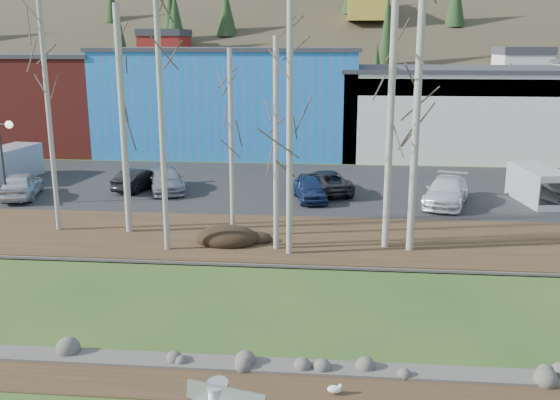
# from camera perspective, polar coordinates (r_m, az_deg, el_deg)

# --- Properties ---
(dirt_strip) EXTENTS (80.00, 1.80, 0.03)m
(dirt_strip) POSITION_cam_1_polar(r_m,az_deg,el_deg) (16.93, -4.67, -16.45)
(dirt_strip) COLOR #382616
(dirt_strip) RESTS_ON ground
(near_bank_rocks) EXTENTS (80.00, 0.80, 0.50)m
(near_bank_rocks) POSITION_cam_1_polar(r_m,az_deg,el_deg) (17.79, -4.10, -14.87)
(near_bank_rocks) COLOR #47423D
(near_bank_rocks) RESTS_ON ground
(river) EXTENTS (80.00, 8.00, 0.90)m
(river) POSITION_cam_1_polar(r_m,az_deg,el_deg) (21.43, -2.29, -9.59)
(river) COLOR #152031
(river) RESTS_ON ground
(far_bank_rocks) EXTENTS (80.00, 0.80, 0.46)m
(far_bank_rocks) POSITION_cam_1_polar(r_m,az_deg,el_deg) (25.21, -1.05, -5.86)
(far_bank_rocks) COLOR #47423D
(far_bank_rocks) RESTS_ON ground
(far_bank) EXTENTS (80.00, 7.00, 0.15)m
(far_bank) POSITION_cam_1_polar(r_m,az_deg,el_deg) (28.19, -0.32, -3.51)
(far_bank) COLOR #382616
(far_bank) RESTS_ON ground
(parking_lot) EXTENTS (80.00, 14.00, 0.14)m
(parking_lot) POSITION_cam_1_polar(r_m,az_deg,el_deg) (38.30, 1.24, 1.23)
(parking_lot) COLOR black
(parking_lot) RESTS_ON ground
(building_brick) EXTENTS (16.32, 12.24, 7.80)m
(building_brick) POSITION_cam_1_polar(r_m,az_deg,el_deg) (57.96, -22.29, 8.43)
(building_brick) COLOR maroon
(building_brick) RESTS_ON ground
(building_blue) EXTENTS (20.40, 12.24, 8.30)m
(building_blue) POSITION_cam_1_polar(r_m,az_deg,el_deg) (52.16, -4.26, 9.18)
(building_blue) COLOR #157CD0
(building_blue) RESTS_ON ground
(building_white) EXTENTS (18.36, 12.24, 6.80)m
(building_white) POSITION_cam_1_polar(r_m,az_deg,el_deg) (52.32, 15.78, 7.89)
(building_white) COLOR silver
(building_white) RESTS_ON ground
(seagull) EXTENTS (0.43, 0.20, 0.31)m
(seagull) POSITION_cam_1_polar(r_m,az_deg,el_deg) (16.44, 5.03, -16.84)
(seagull) COLOR gold
(seagull) RESTS_ON ground
(dirt_mound) EXTENTS (2.77, 1.96, 0.54)m
(dirt_mound) POSITION_cam_1_polar(r_m,az_deg,el_deg) (27.37, -4.84, -3.35)
(dirt_mound) COLOR black
(dirt_mound) RESTS_ON far_bank
(birch_0) EXTENTS (0.22, 0.22, 10.94)m
(birch_0) POSITION_cam_1_polar(r_m,az_deg,el_deg) (30.00, -20.40, 7.52)
(birch_0) COLOR #BAB5A8
(birch_0) RESTS_ON far_bank
(birch_1) EXTENTS (0.30, 0.30, 10.14)m
(birch_1) POSITION_cam_1_polar(r_m,az_deg,el_deg) (28.79, -14.16, 6.93)
(birch_1) COLOR #BAB5A8
(birch_1) RESTS_ON far_bank
(birch_2) EXTENTS (0.23, 0.23, 10.55)m
(birch_2) POSITION_cam_1_polar(r_m,az_deg,el_deg) (25.77, -10.77, 6.77)
(birch_2) COLOR #BAB5A8
(birch_2) RESTS_ON far_bank
(birch_3) EXTENTS (0.25, 0.25, 10.37)m
(birch_3) POSITION_cam_1_polar(r_m,az_deg,el_deg) (24.84, 0.89, 6.53)
(birch_3) COLOR #BAB5A8
(birch_3) RESTS_ON far_bank
(birch_4) EXTENTS (0.21, 0.21, 8.27)m
(birch_4) POSITION_cam_1_polar(r_m,az_deg,el_deg) (27.44, -4.46, 5.01)
(birch_4) COLOR #BAB5A8
(birch_4) RESTS_ON far_bank
(birch_5) EXTENTS (0.23, 0.23, 8.76)m
(birch_5) POSITION_cam_1_polar(r_m,az_deg,el_deg) (25.56, -0.37, 4.93)
(birch_5) COLOR #BAB5A8
(birch_5) RESTS_ON far_bank
(birch_6) EXTENTS (0.31, 0.31, 11.46)m
(birch_6) POSITION_cam_1_polar(r_m,az_deg,el_deg) (25.80, 12.38, 7.71)
(birch_6) COLOR #BAB5A8
(birch_6) RESTS_ON far_bank
(birch_7) EXTENTS (0.29, 0.29, 10.62)m
(birch_7) POSITION_cam_1_polar(r_m,az_deg,el_deg) (26.07, 10.05, 6.96)
(birch_7) COLOR #BAB5A8
(birch_7) RESTS_ON far_bank
(street_lamp) EXTENTS (1.71, 0.65, 4.54)m
(street_lamp) POSITION_cam_1_polar(r_m,az_deg,el_deg) (36.40, -24.23, 5.14)
(street_lamp) COLOR #262628
(street_lamp) RESTS_ON parking_lot
(car_0) EXTENTS (2.77, 4.63, 1.48)m
(car_0) POSITION_cam_1_polar(r_m,az_deg,el_deg) (38.03, -22.56, 1.29)
(car_0) COLOR silver
(car_0) RESTS_ON parking_lot
(car_1) EXTENTS (2.27, 4.08, 1.27)m
(car_1) POSITION_cam_1_polar(r_m,az_deg,el_deg) (38.03, -12.82, 1.88)
(car_1) COLOR black
(car_1) RESTS_ON parking_lot
(car_2) EXTENTS (3.43, 4.98, 1.34)m
(car_2) POSITION_cam_1_polar(r_m,az_deg,el_deg) (37.41, -10.40, 1.85)
(car_2) COLOR gray
(car_2) RESTS_ON parking_lot
(car_3) EXTENTS (2.30, 4.00, 1.28)m
(car_3) POSITION_cam_1_polar(r_m,az_deg,el_deg) (34.59, 2.76, 1.02)
(car_3) COLOR navy
(car_3) RESTS_ON parking_lot
(car_4) EXTENTS (3.71, 5.27, 1.33)m
(car_4) POSITION_cam_1_polar(r_m,az_deg,el_deg) (36.43, 4.09, 1.71)
(car_4) COLOR #2B2A2C
(car_4) RESTS_ON parking_lot
(car_5) EXTENTS (3.37, 5.37, 1.45)m
(car_5) POSITION_cam_1_polar(r_m,az_deg,el_deg) (34.79, 14.97, 0.77)
(car_5) COLOR white
(car_5) RESTS_ON parking_lot
(van_white) EXTENTS (2.37, 4.53, 1.89)m
(van_white) POSITION_cam_1_polar(r_m,az_deg,el_deg) (36.78, 22.60, 1.22)
(van_white) COLOR silver
(van_white) RESTS_ON parking_lot
(van_grey) EXTENTS (2.57, 4.94, 2.07)m
(van_grey) POSITION_cam_1_polar(r_m,az_deg,el_deg) (43.23, -23.77, 3.01)
(van_grey) COLOR #B0B2B5
(van_grey) RESTS_ON parking_lot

